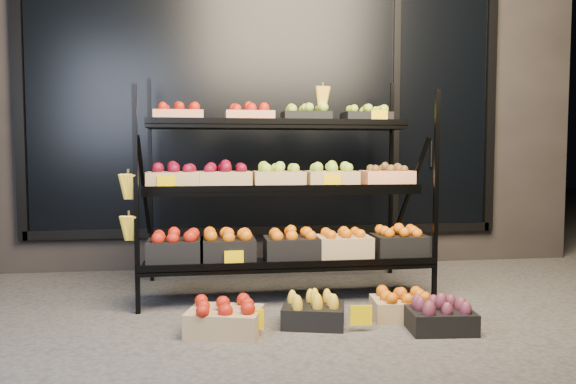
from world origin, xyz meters
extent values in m
plane|color=#514F4C|center=(0.00, 0.00, 0.00)|extent=(24.00, 24.00, 0.00)
cube|color=#2D2826|center=(0.00, 2.60, 1.75)|extent=(6.00, 2.00, 3.50)
cube|color=black|center=(0.00, 1.58, 1.55)|extent=(4.20, 0.04, 2.40)
cube|color=black|center=(0.00, 1.56, 0.34)|extent=(4.30, 0.06, 0.08)
cube|color=black|center=(-2.15, 1.56, 1.55)|extent=(0.08, 0.06, 2.50)
cube|color=black|center=(2.15, 1.56, 1.55)|extent=(0.08, 0.06, 2.50)
cube|color=black|center=(1.20, 1.56, 1.55)|extent=(0.06, 0.06, 2.50)
cylinder|color=black|center=(1.55, 1.53, 1.05)|extent=(0.02, 0.02, 0.25)
cube|color=black|center=(-1.02, 0.18, 0.75)|extent=(0.03, 0.03, 1.50)
cube|color=black|center=(1.02, 0.18, 0.75)|extent=(0.03, 0.03, 1.50)
cube|color=black|center=(-1.02, 1.15, 0.83)|extent=(0.03, 0.03, 1.66)
cube|color=black|center=(1.02, 1.15, 0.83)|extent=(0.03, 0.03, 1.66)
cube|color=black|center=(0.00, 0.35, 0.27)|extent=(2.05, 0.42, 0.03)
cube|color=black|center=(0.00, 0.15, 0.30)|extent=(2.05, 0.02, 0.05)
cube|color=black|center=(0.00, 0.65, 0.77)|extent=(2.05, 0.40, 0.03)
cube|color=black|center=(0.00, 0.46, 0.80)|extent=(2.05, 0.02, 0.05)
cube|color=black|center=(0.00, 0.95, 1.27)|extent=(2.05, 0.40, 0.03)
cube|color=black|center=(0.00, 0.76, 1.30)|extent=(2.05, 0.02, 0.05)
cube|color=tan|center=(-0.78, 0.95, 1.33)|extent=(0.38, 0.28, 0.11)
ellipsoid|color=#B8130D|center=(-0.78, 0.95, 1.42)|extent=(0.32, 0.24, 0.07)
cube|color=tan|center=(-0.22, 0.95, 1.33)|extent=(0.38, 0.28, 0.11)
ellipsoid|color=#B8130D|center=(-0.22, 0.95, 1.42)|extent=(0.32, 0.24, 0.07)
cube|color=black|center=(0.23, 0.95, 1.33)|extent=(0.38, 0.28, 0.11)
ellipsoid|color=#A2CD33|center=(0.23, 0.95, 1.42)|extent=(0.32, 0.24, 0.07)
cube|color=black|center=(0.74, 0.95, 1.33)|extent=(0.38, 0.28, 0.11)
ellipsoid|color=#A2CD33|center=(0.74, 0.95, 1.42)|extent=(0.32, 0.24, 0.07)
cube|color=tan|center=(-0.81, 0.65, 0.85)|extent=(0.38, 0.28, 0.14)
ellipsoid|color=maroon|center=(-0.81, 0.65, 0.95)|extent=(0.32, 0.24, 0.07)
cube|color=tan|center=(-0.43, 0.65, 0.85)|extent=(0.38, 0.28, 0.14)
ellipsoid|color=maroon|center=(-0.43, 0.65, 0.95)|extent=(0.32, 0.24, 0.07)
cube|color=tan|center=(-0.03, 0.65, 0.85)|extent=(0.38, 0.28, 0.14)
ellipsoid|color=#A2CD33|center=(-0.03, 0.65, 0.95)|extent=(0.32, 0.24, 0.07)
cube|color=tan|center=(0.38, 0.65, 0.85)|extent=(0.38, 0.28, 0.14)
ellipsoid|color=#A2CD33|center=(0.38, 0.65, 0.95)|extent=(0.32, 0.24, 0.07)
cube|color=tan|center=(0.82, 0.65, 0.85)|extent=(0.38, 0.28, 0.14)
ellipsoid|color=brown|center=(0.82, 0.65, 0.95)|extent=(0.32, 0.24, 0.07)
cube|color=black|center=(-0.79, 0.35, 0.37)|extent=(0.38, 0.28, 0.18)
ellipsoid|color=#B8130D|center=(-0.79, 0.35, 0.49)|extent=(0.32, 0.24, 0.07)
cube|color=black|center=(-0.43, 0.35, 0.37)|extent=(0.38, 0.28, 0.18)
ellipsoid|color=#D5660B|center=(-0.43, 0.35, 0.49)|extent=(0.32, 0.24, 0.07)
cube|color=black|center=(0.02, 0.35, 0.37)|extent=(0.38, 0.28, 0.18)
ellipsoid|color=#D5660B|center=(0.02, 0.35, 0.49)|extent=(0.32, 0.24, 0.07)
cube|color=tan|center=(0.40, 0.35, 0.37)|extent=(0.38, 0.28, 0.18)
ellipsoid|color=#D5660B|center=(0.40, 0.35, 0.49)|extent=(0.32, 0.24, 0.07)
cube|color=black|center=(0.82, 0.35, 0.37)|extent=(0.38, 0.28, 0.18)
ellipsoid|color=#D5660B|center=(0.82, 0.35, 0.49)|extent=(0.32, 0.24, 0.07)
ellipsoid|color=yellow|center=(-1.07, 0.20, 0.93)|extent=(0.14, 0.08, 0.22)
ellipsoid|color=yellow|center=(-1.07, 0.20, 0.66)|extent=(0.14, 0.08, 0.22)
ellipsoid|color=yellow|center=(0.35, 0.85, 1.59)|extent=(0.14, 0.08, 0.22)
cube|color=#E6BA00|center=(-0.85, 0.50, 0.84)|extent=(0.13, 0.01, 0.12)
cube|color=#E6BA00|center=(0.35, 0.50, 0.84)|extent=(0.13, 0.01, 0.12)
cube|color=#E6BA00|center=(0.80, 0.80, 1.34)|extent=(0.13, 0.01, 0.12)
cube|color=#E6BA00|center=(-0.39, 0.20, 0.34)|extent=(0.13, 0.01, 0.12)
cube|color=#E6BA00|center=(-0.32, -0.40, 0.06)|extent=(0.13, 0.01, 0.12)
cube|color=#E6BA00|center=(0.33, -0.40, 0.06)|extent=(0.13, 0.01, 0.12)
cube|color=tan|center=(-0.47, -0.31, 0.07)|extent=(0.49, 0.41, 0.14)
ellipsoid|color=#B8130D|center=(-0.47, -0.31, 0.17)|extent=(0.41, 0.34, 0.07)
cube|color=black|center=(0.07, -0.24, 0.06)|extent=(0.43, 0.36, 0.13)
ellipsoid|color=yellow|center=(0.07, -0.24, 0.16)|extent=(0.36, 0.30, 0.07)
cube|color=tan|center=(0.66, -0.17, 0.06)|extent=(0.40, 0.31, 0.13)
ellipsoid|color=#D5660B|center=(0.66, -0.17, 0.16)|extent=(0.34, 0.26, 0.07)
cube|color=black|center=(0.80, -0.46, 0.06)|extent=(0.40, 0.31, 0.13)
ellipsoid|color=brown|center=(0.80, -0.46, 0.16)|extent=(0.34, 0.26, 0.07)
camera|label=1|loc=(-0.57, -3.56, 1.06)|focal=35.00mm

